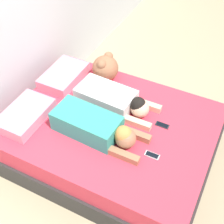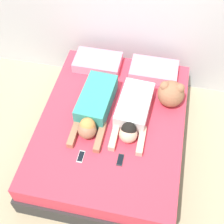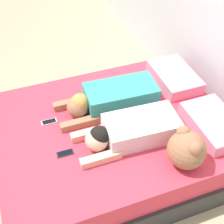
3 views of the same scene
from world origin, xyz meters
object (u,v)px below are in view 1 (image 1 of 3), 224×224
object	(u,v)px
pillow_head_right	(64,76)
plush_toy	(105,68)
cell_phone_right	(162,125)
cell_phone_left	(152,155)
person_right	(115,100)
bed	(112,138)
person_left	(96,127)
pillow_head_left	(25,115)

from	to	relation	value
pillow_head_right	plush_toy	world-z (taller)	plush_toy
pillow_head_right	cell_phone_right	xyz separation A→B (m)	(-0.18, -1.33, -0.06)
pillow_head_right	cell_phone_left	bearing A→B (deg)	-113.19
pillow_head_right	person_right	bearing A→B (deg)	-100.85
person_right	plush_toy	xyz separation A→B (m)	(0.39, 0.32, 0.07)
cell_phone_right	bed	bearing A→B (deg)	111.44
pillow_head_right	person_right	xyz separation A→B (m)	(-0.15, -0.76, 0.04)
person_right	cell_phone_left	distance (m)	0.77
pillow_head_right	person_right	distance (m)	0.77
person_left	pillow_head_right	bearing A→B (deg)	52.66
person_right	person_left	bearing A→B (deg)	-178.06
person_left	plush_toy	world-z (taller)	plush_toy
person_left	cell_phone_left	size ratio (longest dim) A/B	6.87
pillow_head_right	person_right	world-z (taller)	person_right
pillow_head_right	plush_toy	distance (m)	0.51
pillow_head_right	cell_phone_left	size ratio (longest dim) A/B	4.19
bed	pillow_head_left	xyz separation A→B (m)	(-0.37, 0.84, 0.33)
bed	cell_phone_right	bearing A→B (deg)	-68.56
person_left	pillow_head_left	bearing A→B (deg)	100.90
person_right	plush_toy	distance (m)	0.51
person_right	plush_toy	bearing A→B (deg)	39.37
plush_toy	bed	bearing A→B (deg)	-147.04
bed	cell_phone_left	world-z (taller)	cell_phone_left
pillow_head_left	cell_phone_left	world-z (taller)	pillow_head_left
plush_toy	cell_phone_left	bearing A→B (deg)	-131.65
pillow_head_right	cell_phone_left	xyz separation A→B (m)	(-0.59, -1.38, -0.06)
cell_phone_left	cell_phone_right	distance (m)	0.42
cell_phone_left	plush_toy	distance (m)	1.27
pillow_head_left	cell_phone_left	xyz separation A→B (m)	(0.15, -1.38, -0.06)
pillow_head_right	pillow_head_left	bearing A→B (deg)	180.00
person_left	cell_phone_left	bearing A→B (deg)	-89.99
bed	plush_toy	bearing A→B (deg)	32.96
plush_toy	pillow_head_right	bearing A→B (deg)	119.22
pillow_head_right	plush_toy	xyz separation A→B (m)	(0.24, -0.44, 0.10)
pillow_head_left	plush_toy	size ratio (longest dim) A/B	1.82
pillow_head_left	pillow_head_right	xyz separation A→B (m)	(0.74, 0.00, 0.00)
pillow_head_right	person_left	size ratio (longest dim) A/B	0.61
bed	cell_phone_right	size ratio (longest dim) A/B	15.23
person_left	person_right	size ratio (longest dim) A/B	1.07
person_right	cell_phone_right	world-z (taller)	person_right
bed	cell_phone_right	world-z (taller)	cell_phone_right
pillow_head_left	pillow_head_right	bearing A→B (deg)	0.00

